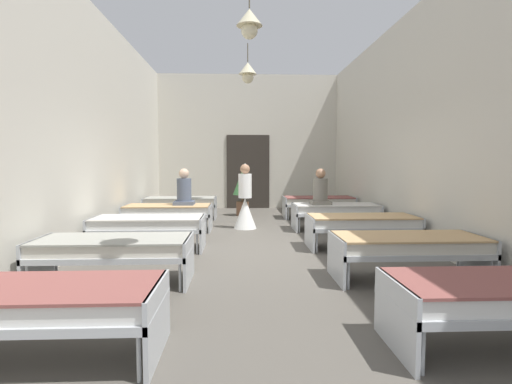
{
  "coord_description": "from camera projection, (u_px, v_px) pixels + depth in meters",
  "views": [
    {
      "loc": [
        -0.3,
        -6.8,
        1.51
      ],
      "look_at": [
        0.0,
        0.17,
        0.98
      ],
      "focal_mm": 27.7,
      "sensor_mm": 36.0,
      "label": 1
    }
  ],
  "objects": [
    {
      "name": "room_shell",
      "position": [
        254.0,
        129.0,
        8.02
      ],
      "size": [
        6.23,
        12.58,
        4.36
      ],
      "color": "beige",
      "rests_on": "ground"
    },
    {
      "name": "bed_left_row_1",
      "position": [
        113.0,
        249.0,
        4.9
      ],
      "size": [
        1.9,
        0.84,
        0.57
      ],
      "color": "#B7BCC1",
      "rests_on": "ground"
    },
    {
      "name": "bed_left_row_3",
      "position": [
        168.0,
        211.0,
        8.68
      ],
      "size": [
        1.9,
        0.84,
        0.57
      ],
      "color": "#B7BCC1",
      "rests_on": "ground"
    },
    {
      "name": "bed_left_row_4",
      "position": [
        181.0,
        202.0,
        10.58
      ],
      "size": [
        1.9,
        0.84,
        0.57
      ],
      "color": "#B7BCC1",
      "rests_on": "ground"
    },
    {
      "name": "ground_plane",
      "position": [
        256.0,
        251.0,
        6.91
      ],
      "size": [
        6.43,
        12.98,
        0.1
      ],
      "primitive_type": "cube",
      "color": "#59544C"
    },
    {
      "name": "bed_right_row_4",
      "position": [
        319.0,
        202.0,
        10.74
      ],
      "size": [
        1.9,
        0.84,
        0.57
      ],
      "color": "#B7BCC1",
      "rests_on": "ground"
    },
    {
      "name": "bed_right_row_0",
      "position": [
        509.0,
        296.0,
        3.17
      ],
      "size": [
        1.9,
        0.84,
        0.57
      ],
      "color": "#B7BCC1",
      "rests_on": "ground"
    },
    {
      "name": "patient_seated_secondary",
      "position": [
        320.0,
        191.0,
        8.8
      ],
      "size": [
        0.44,
        0.44,
        0.8
      ],
      "color": "slate",
      "rests_on": "bed_right_row_3"
    },
    {
      "name": "patient_seated_primary",
      "position": [
        184.0,
        191.0,
        8.72
      ],
      "size": [
        0.44,
        0.44,
        0.8
      ],
      "color": "#515B70",
      "rests_on": "bed_left_row_3"
    },
    {
      "name": "potted_plant",
      "position": [
        242.0,
        187.0,
        11.17
      ],
      "size": [
        0.54,
        0.54,
        1.31
      ],
      "color": "brown",
      "rests_on": "ground"
    },
    {
      "name": "bed_right_row_2",
      "position": [
        362.0,
        223.0,
        6.95
      ],
      "size": [
        1.9,
        0.84,
        0.57
      ],
      "color": "#B7BCC1",
      "rests_on": "ground"
    },
    {
      "name": "bed_right_row_3",
      "position": [
        336.0,
        210.0,
        8.85
      ],
      "size": [
        1.9,
        0.84,
        0.57
      ],
      "color": "#B7BCC1",
      "rests_on": "ground"
    },
    {
      "name": "bed_left_row_2",
      "position": [
        148.0,
        225.0,
        6.79
      ],
      "size": [
        1.9,
        0.84,
        0.57
      ],
      "color": "#B7BCC1",
      "rests_on": "ground"
    },
    {
      "name": "bed_left_row_0",
      "position": [
        34.0,
        303.0,
        3.0
      ],
      "size": [
        1.9,
        0.84,
        0.57
      ],
      "color": "#B7BCC1",
      "rests_on": "ground"
    },
    {
      "name": "bed_right_row_1",
      "position": [
        408.0,
        246.0,
        5.06
      ],
      "size": [
        1.9,
        0.84,
        0.57
      ],
      "color": "#B7BCC1",
      "rests_on": "ground"
    },
    {
      "name": "nurse_near_aisle",
      "position": [
        245.0,
        205.0,
        8.99
      ],
      "size": [
        0.52,
        0.52,
        1.49
      ],
      "rotation": [
        0.0,
        0.0,
        2.94
      ],
      "color": "white",
      "rests_on": "ground"
    }
  ]
}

